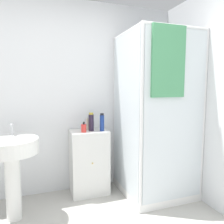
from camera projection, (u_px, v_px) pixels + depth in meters
name	position (u px, v px, depth m)	size (l,w,h in m)	color
wall_back	(53.00, 98.00, 2.82)	(6.40, 0.06, 2.50)	silver
shower_enclosure	(154.00, 149.00, 2.77)	(0.85, 0.88, 2.05)	white
vanity_cabinet	(89.00, 162.00, 2.85)	(0.48, 0.37, 0.83)	silver
sink	(12.00, 158.00, 2.25)	(0.54, 0.54, 0.99)	white
soap_dispenser	(84.00, 128.00, 2.70)	(0.06, 0.07, 0.13)	red
shampoo_bottle_tall_black	(91.00, 122.00, 2.78)	(0.07, 0.07, 0.23)	#281E33
shampoo_bottle_blue	(102.00, 122.00, 2.77)	(0.06, 0.06, 0.23)	navy
lotion_bottle_white	(88.00, 124.00, 2.84)	(0.04, 0.04, 0.18)	beige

